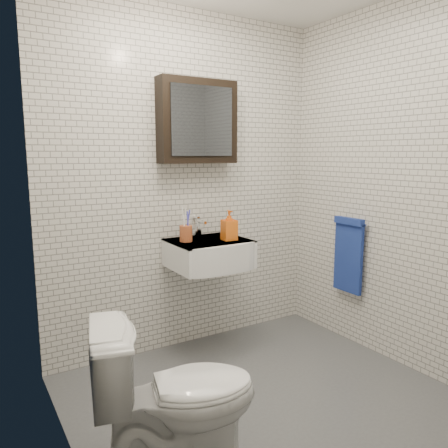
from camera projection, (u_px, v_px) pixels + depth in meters
ground at (266, 400)px, 2.63m from camera, size 2.20×2.00×0.01m
room_shell at (270, 154)px, 2.40m from camera, size 2.22×2.02×2.51m
washbasin at (212, 254)px, 3.15m from camera, size 0.55×0.50×0.20m
faucet at (198, 228)px, 3.29m from camera, size 0.06×0.20×0.15m
mirror_cabinet at (198, 122)px, 3.16m from camera, size 0.60×0.15×0.60m
towel_rail at (349, 252)px, 3.35m from camera, size 0.09×0.30×0.58m
toothbrush_cup at (186, 233)px, 3.11m from camera, size 0.11×0.11×0.25m
soap_bottle at (229, 225)px, 3.15m from camera, size 0.11×0.11×0.22m
toilet at (177, 396)px, 1.99m from camera, size 0.82×0.59×0.75m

